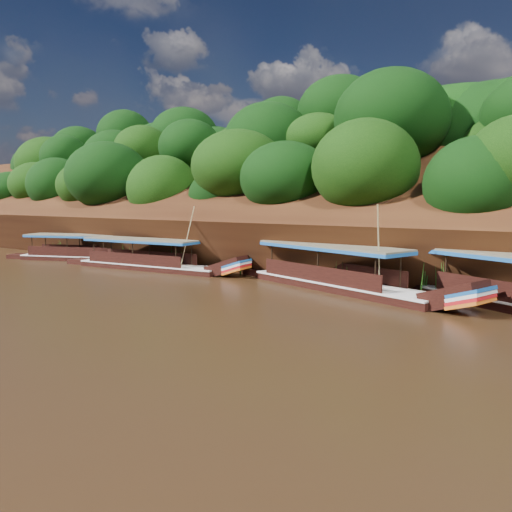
{
  "coord_description": "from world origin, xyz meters",
  "views": [
    {
      "loc": [
        13.59,
        -18.36,
        5.29
      ],
      "look_at": [
        -4.38,
        7.0,
        1.74
      ],
      "focal_mm": 35.0,
      "sensor_mm": 36.0,
      "label": 1
    }
  ],
  "objects": [
    {
      "name": "boat_1",
      "position": [
        1.74,
        7.69,
        0.59
      ],
      "size": [
        15.11,
        6.33,
        5.52
      ],
      "rotation": [
        0.0,
        0.0,
        -0.29
      ],
      "color": "black",
      "rests_on": "ground"
    },
    {
      "name": "boat_2",
      "position": [
        -13.86,
        7.55,
        0.52
      ],
      "size": [
        14.75,
        3.56,
        5.23
      ],
      "rotation": [
        0.0,
        0.0,
        0.11
      ],
      "color": "black",
      "rests_on": "ground"
    },
    {
      "name": "boat_3",
      "position": [
        -23.23,
        8.21,
        0.51
      ],
      "size": [
        12.37,
        6.34,
        2.67
      ],
      "rotation": [
        0.0,
        0.0,
        0.38
      ],
      "color": "black",
      "rests_on": "ground"
    },
    {
      "name": "reeds",
      "position": [
        -3.22,
        9.41,
        0.86
      ],
      "size": [
        50.16,
        2.09,
        2.12
      ],
      "color": "#2E6A1A",
      "rests_on": "ground"
    },
    {
      "name": "ground",
      "position": [
        0.0,
        0.0,
        0.0
      ],
      "size": [
        160.0,
        160.0,
        0.0
      ],
      "primitive_type": "plane",
      "color": "black",
      "rests_on": "ground"
    },
    {
      "name": "riverbank",
      "position": [
        -0.01,
        22.73,
        1.89
      ],
      "size": [
        120.0,
        30.06,
        19.4
      ],
      "color": "black",
      "rests_on": "ground"
    }
  ]
}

